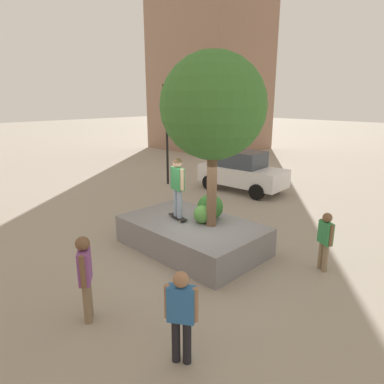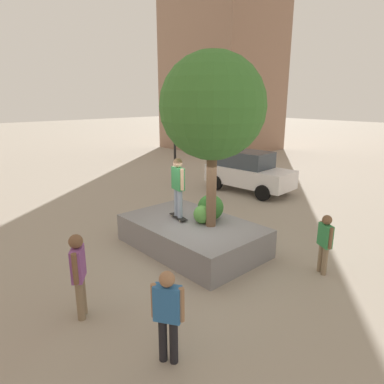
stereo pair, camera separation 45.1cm
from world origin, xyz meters
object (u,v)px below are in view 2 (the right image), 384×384
at_px(plaza_tree, 213,107).
at_px(skateboarder, 178,183).
at_px(planter_ledge, 192,235).
at_px(bystander_watching, 79,270).
at_px(passerby_with_bag, 325,240).
at_px(traffic_light_median, 175,118).
at_px(skateboard, 178,217).
at_px(sedan_parked, 248,171).
at_px(pedestrian_crossing, 168,311).

bearing_deg(plaza_tree, skateboarder, -163.26).
xyz_separation_m(planter_ledge, bystander_watching, (0.92, -3.84, 0.62)).
height_order(planter_ledge, passerby_with_bag, passerby_with_bag).
relative_size(plaza_tree, passerby_with_bag, 3.01).
bearing_deg(traffic_light_median, bystander_watching, -49.27).
relative_size(plaza_tree, skateboard, 5.61).
bearing_deg(skateboarder, planter_ledge, 13.05).
distance_m(traffic_light_median, passerby_with_bag, 10.47).
bearing_deg(skateboard, sedan_parked, 111.08).
distance_m(skateboard, bystander_watching, 3.98).
distance_m(skateboard, traffic_light_median, 7.94).
bearing_deg(planter_ledge, skateboard, -166.95).
bearing_deg(skateboard, skateboarder, -7.13).
relative_size(sedan_parked, bystander_watching, 2.35).
bearing_deg(sedan_parked, skateboarder, -68.92).
distance_m(plaza_tree, skateboarder, 2.42).
relative_size(sedan_parked, passerby_with_bag, 2.71).
bearing_deg(passerby_with_bag, bystander_watching, -114.39).
bearing_deg(skateboarder, traffic_light_median, 141.17).
relative_size(skateboard, passerby_with_bag, 0.54).
bearing_deg(skateboard, bystander_watching, -69.38).
height_order(plaza_tree, skateboard, plaza_tree).
distance_m(skateboarder, sedan_parked, 6.83).
distance_m(plaza_tree, traffic_light_median, 8.25).
height_order(planter_ledge, skateboarder, skateboarder).
height_order(skateboard, bystander_watching, bystander_watching).
distance_m(plaza_tree, sedan_parked, 7.59).
height_order(sedan_parked, bystander_watching, sedan_parked).
xyz_separation_m(skateboarder, pedestrian_crossing, (3.53, -3.20, -0.93)).
bearing_deg(skateboarder, plaza_tree, 16.74).
bearing_deg(passerby_with_bag, pedestrian_crossing, -93.07).
xyz_separation_m(plaza_tree, skateboard, (-1.04, -0.31, -3.18)).
height_order(plaza_tree, bystander_watching, plaza_tree).
xyz_separation_m(pedestrian_crossing, bystander_watching, (-2.13, -0.53, 0.06)).
distance_m(plaza_tree, passerby_with_bag, 4.36).
height_order(skateboard, skateboarder, skateboarder).
bearing_deg(bystander_watching, plaza_tree, 95.10).
bearing_deg(sedan_parked, bystander_watching, -69.09).
bearing_deg(pedestrian_crossing, traffic_light_median, 139.89).
height_order(planter_ledge, pedestrian_crossing, pedestrian_crossing).
bearing_deg(plaza_tree, traffic_light_median, 147.43).
bearing_deg(plaza_tree, passerby_with_bag, 23.95).
height_order(skateboard, sedan_parked, sedan_parked).
xyz_separation_m(skateboarder, sedan_parked, (-2.43, 6.31, -0.93)).
distance_m(skateboarder, bystander_watching, 4.07).
xyz_separation_m(skateboarder, passerby_with_bag, (3.79, 1.53, -1.00)).
bearing_deg(pedestrian_crossing, planter_ledge, 132.73).
relative_size(skateboard, bystander_watching, 0.46).
height_order(skateboarder, traffic_light_median, traffic_light_median).
bearing_deg(pedestrian_crossing, passerby_with_bag, 86.93).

